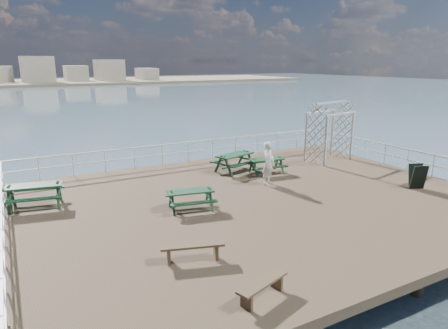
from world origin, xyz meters
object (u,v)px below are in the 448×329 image
picnic_table_c (266,163)px  picnic_table_b (235,159)px  picnic_table_a (34,191)px  picnic_table_d (191,196)px  flat_bench_far (192,248)px  person (269,163)px  flat_bench_near (262,286)px  trellis_arbor (329,135)px

picnic_table_c → picnic_table_b: bearing=144.9°
picnic_table_b → picnic_table_c: bearing=-60.5°
picnic_table_a → picnic_table_b: (9.07, 0.78, 0.00)m
picnic_table_b → picnic_table_d: bearing=-154.5°
picnic_table_d → flat_bench_far: picnic_table_d is taller
picnic_table_d → person: 4.42m
picnic_table_a → picnic_table_b: 9.11m
picnic_table_a → picnic_table_b: bearing=15.9°
picnic_table_a → picnic_table_c: (10.21, -0.28, -0.10)m
picnic_table_a → picnic_table_d: (4.99, -3.02, -0.10)m
picnic_table_a → person: person is taller
picnic_table_b → person: (0.16, -2.63, 0.33)m
picnic_table_a → flat_bench_near: 9.92m
flat_bench_far → person: bearing=56.8°
flat_bench_near → trellis_arbor: size_ratio=0.48×
flat_bench_near → trellis_arbor: trellis_arbor is taller
picnic_table_a → picnic_table_b: size_ratio=0.95×
picnic_table_b → trellis_arbor: trellis_arbor is taller
picnic_table_c → trellis_arbor: bearing=14.7°
picnic_table_c → flat_bench_far: (-6.78, -6.35, -0.15)m
flat_bench_near → flat_bench_far: flat_bench_far is taller
picnic_table_a → flat_bench_far: 7.47m
picnic_table_b → flat_bench_near: bearing=-134.3°
flat_bench_near → person: bearing=36.5°
picnic_table_d → flat_bench_near: bearing=-87.1°
flat_bench_near → picnic_table_d: bearing=63.7°
picnic_table_c → flat_bench_near: bearing=-116.9°
picnic_table_c → flat_bench_far: size_ratio=1.04×
picnic_table_c → person: bearing=-113.9°
flat_bench_far → picnic_table_d: bearing=84.0°
picnic_table_c → picnic_table_d: size_ratio=0.97×
picnic_table_d → person: size_ratio=1.01×
picnic_table_a → person: bearing=-0.3°
picnic_table_d → picnic_table_a: bearing=160.1°
picnic_table_d → flat_bench_near: size_ratio=1.26×
picnic_table_c → flat_bench_far: picnic_table_c is taller
picnic_table_a → trellis_arbor: 14.69m
picnic_table_b → flat_bench_near: (-4.97, -9.81, -0.30)m
flat_bench_far → person: size_ratio=0.93×
trellis_arbor → person: 5.83m
picnic_table_a → trellis_arbor: bearing=11.9°
picnic_table_d → picnic_table_b: bearing=54.2°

